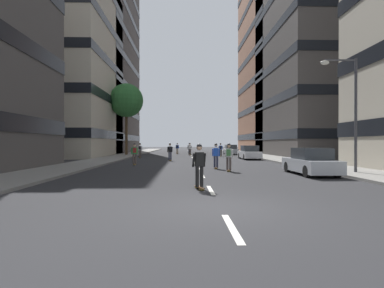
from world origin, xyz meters
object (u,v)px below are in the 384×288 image
streetlamp_right (349,102)px  skater_3 (216,155)px  parked_car_near (231,150)px  skater_2 (140,149)px  skater_7 (221,149)px  skater_1 (199,164)px  parked_car_mid (311,162)px  skater_0 (170,151)px  skater_4 (177,148)px  parked_car_far (249,153)px  skater_5 (229,155)px  street_tree_near (126,101)px  skater_6 (189,148)px  skater_9 (190,149)px  skater_8 (135,152)px

streetlamp_right → skater_3: bearing=151.8°
parked_car_near → skater_2: skater_2 is taller
skater_7 → skater_1: bearing=-98.8°
parked_car_mid → skater_0: size_ratio=2.47×
skater_3 → skater_4: (-3.34, 28.18, 0.03)m
parked_car_near → parked_car_mid: (0.00, -28.81, 0.00)m
skater_7 → parked_car_far: bearing=-70.9°
parked_car_near → parked_car_mid: 28.81m
parked_car_far → skater_4: bearing=116.9°
parked_car_mid → skater_5: bearing=154.6°
street_tree_near → streetlamp_right: 31.19m
skater_3 → skater_6: bearing=93.0°
skater_3 → skater_7: bearing=81.9°
streetlamp_right → skater_2: streetlamp_right is taller
skater_9 → parked_car_near: bearing=24.5°
skater_0 → skater_7: same height
skater_6 → parked_car_near: bearing=-10.1°
streetlamp_right → skater_3: (-7.24, 3.88, -3.15)m
skater_7 → skater_8: 17.22m
skater_5 → parked_car_far: bearing=72.4°
skater_0 → skater_4: same height
street_tree_near → skater_7: bearing=-13.1°
street_tree_near → skater_1: bearing=-74.0°
skater_2 → skater_8: size_ratio=1.00×
street_tree_near → skater_5: size_ratio=5.65×
parked_car_mid → skater_4: bearing=104.5°
skater_4 → skater_8: bearing=-96.9°
street_tree_near → skater_3: bearing=-64.3°
parked_car_mid → skater_8: size_ratio=2.47×
skater_4 → skater_6: (1.95, -2.18, 0.00)m
parked_car_near → skater_3: (-4.96, -24.86, 0.29)m
parked_car_mid → skater_6: 30.61m
parked_car_mid → parked_car_far: size_ratio=1.00×
skater_8 → skater_2: bearing=96.4°
parked_car_near → skater_1: size_ratio=2.47×
skater_3 → parked_car_mid: bearing=-38.5°
parked_car_mid → skater_4: (-8.30, 32.13, 0.32)m
parked_car_far → skater_3: bearing=-112.8°
parked_car_far → skater_6: 15.54m
skater_3 → skater_9: bearing=93.6°
street_tree_near → skater_6: bearing=26.1°
skater_0 → skater_6: 16.79m
skater_2 → skater_3: (7.62, -15.79, -0.03)m
street_tree_near → skater_0: 15.52m
skater_1 → skater_6: same height
skater_6 → skater_7: size_ratio=1.00×
street_tree_near → skater_5: 26.79m
streetlamp_right → skater_1: (-8.87, -5.17, -3.15)m
skater_5 → skater_4: bearing=97.5°
skater_2 → skater_6: same height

